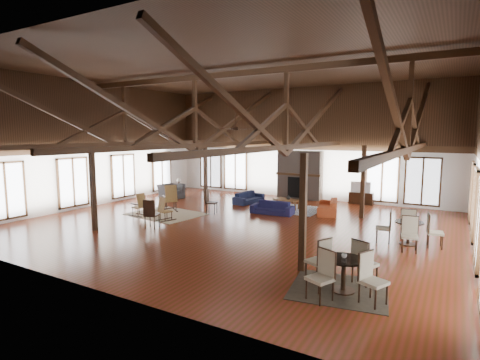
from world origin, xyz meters
The scene contains 30 objects.
floor centered at (0.00, 0.00, 0.00)m, with size 16.00×16.00×0.00m, color maroon.
ceiling centered at (0.00, 0.00, 6.00)m, with size 16.00×14.00×0.02m, color black.
wall_back centered at (0.00, 7.00, 3.00)m, with size 16.00×0.02×6.00m, color white.
wall_front centered at (0.00, -7.00, 3.00)m, with size 16.00×0.02×6.00m, color white.
wall_left centered at (-8.00, 0.00, 3.00)m, with size 0.02×14.00×6.00m, color white.
roof_truss centered at (0.00, 0.00, 4.03)m, with size 15.60×14.07×3.14m.
post_grid centered at (0.00, 0.00, 1.52)m, with size 8.16×7.16×3.05m.
fireplace centered at (0.00, 6.67, 1.29)m, with size 2.50×0.69×2.60m.
ceiling_fan centered at (0.50, -1.00, 3.73)m, with size 1.60×1.60×0.75m.
sofa_navy_front centered at (0.39, 2.36, 0.27)m, with size 1.87×0.73×0.55m, color #16163C.
sofa_navy_left centered at (-1.78, 4.17, 0.27)m, with size 0.73×1.88×0.55m, color #151C3B.
sofa_orange centered at (2.47, 3.73, 0.30)m, with size 0.81×2.06×0.60m, color #A2411F.
coffee_table centered at (0.53, 3.65, 0.41)m, with size 1.35×0.93×0.47m.
vase centered at (0.62, 3.65, 0.58)m, with size 0.20×0.20×0.21m, color #B2B2B2.
armchair centered at (-6.09, 3.19, 0.39)m, with size 1.04×1.19×0.77m, color #2C2C2F.
side_table_lamp centered at (-6.37, 4.20, 0.40)m, with size 0.41×0.41×1.05m.
rocking_chair_a centered at (-3.85, 0.53, 0.57)m, with size 1.06×0.97×1.22m.
rocking_chair_b centered at (-2.85, -1.05, 0.46)m, with size 0.59×0.83×0.97m.
rocking_chair_c centered at (-4.33, -0.91, 0.47)m, with size 0.80×0.47×1.00m.
side_chair_a centered at (-2.05, 1.04, 0.62)m, with size 0.57×0.57×1.07m.
side_chair_b centered at (-2.39, -2.29, 0.64)m, with size 0.57×0.57×1.11m.
cafe_table_near centered at (5.27, -4.27, 0.53)m, with size 2.06×2.06×1.07m.
cafe_table_far centered at (6.13, 0.34, 0.52)m, with size 2.04×2.04×1.04m.
cup_near centered at (5.26, -4.24, 0.82)m, with size 0.12×0.12×0.09m, color #B2B2B2.
cup_far centered at (6.12, 0.39, 0.80)m, with size 0.12×0.12×0.09m, color #B2B2B2.
tv_console centered at (3.28, 6.75, 0.29)m, with size 1.16×0.44×0.58m, color black.
television centered at (3.23, 6.75, 0.86)m, with size 0.96×0.13×0.55m, color #B2B2B2.
rug_tan centered at (-3.61, -0.06, 0.01)m, with size 3.04×2.39×0.01m, color tan.
rug_navy centered at (0.57, 3.78, 0.01)m, with size 3.03×2.27×0.01m, color #172141.
rug_dark centered at (5.16, -4.21, 0.01)m, with size 2.11×1.92×0.01m, color black.
Camera 1 is at (7.30, -12.40, 3.54)m, focal length 28.00 mm.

